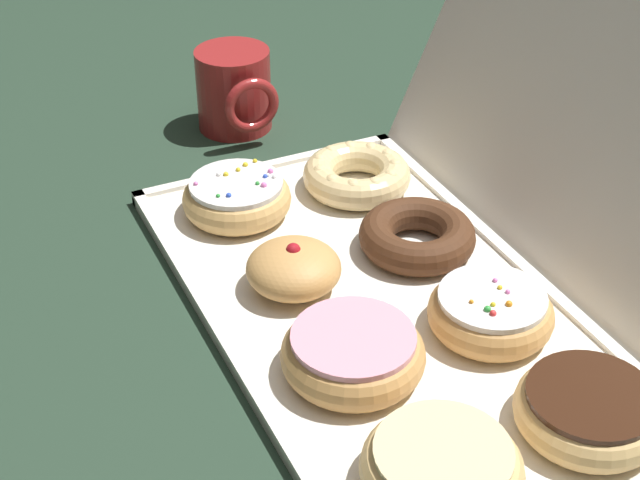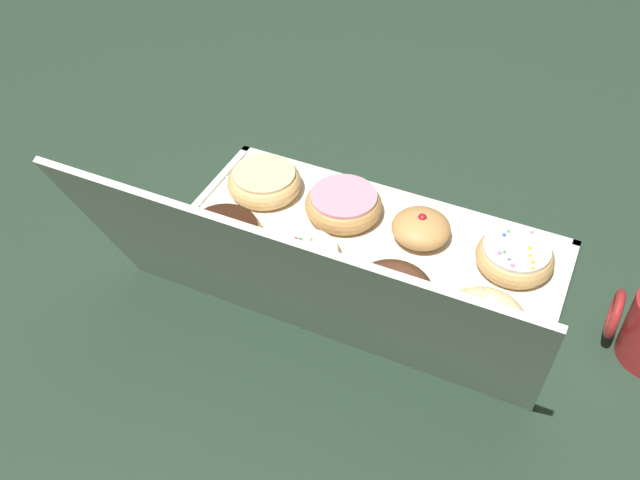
% 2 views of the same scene
% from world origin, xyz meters
% --- Properties ---
extents(ground_plane, '(3.00, 3.00, 0.00)m').
position_xyz_m(ground_plane, '(0.00, 0.00, 0.00)').
color(ground_plane, '#233828').
extents(donut_box, '(0.58, 0.31, 0.01)m').
position_xyz_m(donut_box, '(0.00, 0.00, 0.01)').
color(donut_box, silver).
rests_on(donut_box, ground).
extents(box_lid_open, '(0.58, 0.13, 0.28)m').
position_xyz_m(box_lid_open, '(0.00, 0.22, 0.14)').
color(box_lid_open, silver).
rests_on(box_lid_open, ground).
extents(sprinkle_donut_0, '(0.11, 0.11, 0.04)m').
position_xyz_m(sprinkle_donut_0, '(-0.21, -0.06, 0.03)').
color(sprinkle_donut_0, tan).
rests_on(sprinkle_donut_0, donut_box).
extents(jelly_filled_donut_1, '(0.09, 0.09, 0.05)m').
position_xyz_m(jelly_filled_donut_1, '(-0.06, -0.06, 0.03)').
color(jelly_filled_donut_1, tan).
rests_on(jelly_filled_donut_1, donut_box).
extents(pink_frosted_donut_2, '(0.12, 0.12, 0.04)m').
position_xyz_m(pink_frosted_donut_2, '(0.06, -0.07, 0.03)').
color(pink_frosted_donut_2, tan).
rests_on(pink_frosted_donut_2, donut_box).
extents(glazed_ring_donut_3, '(0.12, 0.12, 0.04)m').
position_xyz_m(glazed_ring_donut_3, '(0.20, -0.06, 0.03)').
color(glazed_ring_donut_3, '#E5B770').
rests_on(glazed_ring_donut_3, donut_box).
extents(cruller_donut_4, '(0.12, 0.12, 0.04)m').
position_xyz_m(cruller_donut_4, '(-0.20, 0.07, 0.03)').
color(cruller_donut_4, '#EACC8C').
rests_on(cruller_donut_4, donut_box).
extents(chocolate_cake_ring_donut_5, '(0.11, 0.11, 0.03)m').
position_xyz_m(chocolate_cake_ring_donut_5, '(-0.07, 0.07, 0.03)').
color(chocolate_cake_ring_donut_5, '#472816').
rests_on(chocolate_cake_ring_donut_5, donut_box).
extents(sprinkle_donut_6, '(0.11, 0.11, 0.04)m').
position_xyz_m(sprinkle_donut_6, '(0.06, 0.07, 0.03)').
color(sprinkle_donut_6, tan).
rests_on(sprinkle_donut_6, donut_box).
extents(chocolate_frosted_donut_7, '(0.12, 0.12, 0.04)m').
position_xyz_m(chocolate_frosted_donut_7, '(0.20, 0.07, 0.03)').
color(chocolate_frosted_donut_7, '#E5B770').
rests_on(chocolate_frosted_donut_7, donut_box).
extents(coffee_mug, '(0.11, 0.09, 0.10)m').
position_xyz_m(coffee_mug, '(-0.40, 0.01, 0.05)').
color(coffee_mug, maroon).
rests_on(coffee_mug, ground).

